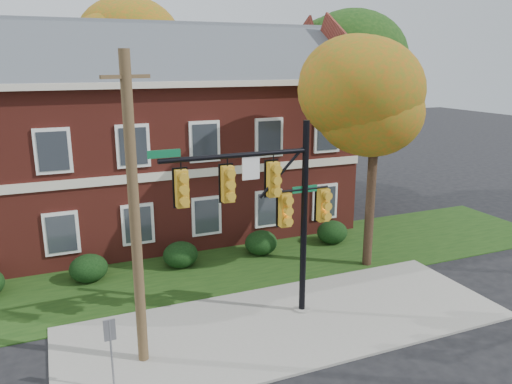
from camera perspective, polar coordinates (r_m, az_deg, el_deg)
name	(u,v)px	position (r m, az deg, el deg)	size (l,w,h in m)	color
ground	(304,339)	(15.47, 5.50, -16.43)	(120.00, 120.00, 0.00)	black
sidewalk	(289,323)	(16.22, 3.78, -14.66)	(14.00, 5.00, 0.08)	gray
grass_strip	(234,265)	(20.36, -2.56, -8.35)	(30.00, 6.00, 0.04)	#193811
apartment_building	(149,127)	(24.16, -12.15, 7.23)	(18.80, 8.80, 9.74)	maroon
hedge_left	(89,268)	(19.79, -18.59, -8.26)	(1.40, 1.26, 1.05)	black
hedge_center	(181,255)	(20.25, -8.62, -7.10)	(1.40, 1.26, 1.05)	black
hedge_right	(261,243)	(21.29, 0.58, -5.82)	(1.40, 1.26, 1.05)	black
hedge_far_right	(332,232)	(22.82, 8.70, -4.57)	(1.40, 1.26, 1.05)	black
tree_near_right	(384,98)	(19.40, 14.39, 10.36)	(4.50, 4.25, 8.58)	black
tree_right_rear	(347,59)	(29.05, 10.37, 14.72)	(6.30, 5.95, 10.62)	black
tree_far_rear	(142,47)	(31.94, -12.86, 15.86)	(6.84, 6.46, 11.52)	black
traffic_signal	(271,202)	(14.96, 1.78, -1.12)	(5.64, 0.50, 6.29)	gray
utility_pole	(135,215)	(13.03, -13.71, -2.61)	(1.24, 0.53, 8.28)	brown
sign_post	(111,343)	(13.13, -16.27, -16.27)	(0.29, 0.06, 1.99)	slate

